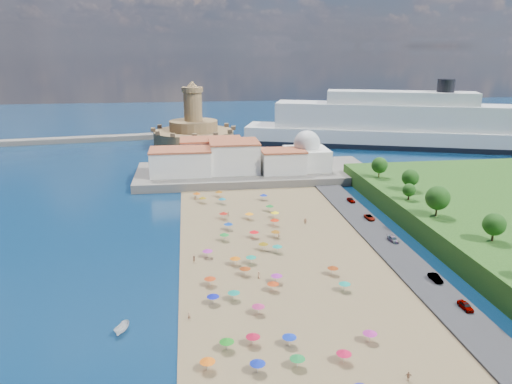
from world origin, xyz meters
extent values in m
plane|color=#071938|center=(0.00, 0.00, 0.00)|extent=(700.00, 700.00, 0.00)
cube|color=#59544C|center=(10.00, 73.00, 1.50)|extent=(90.00, 36.00, 3.00)
cube|color=#59544C|center=(-12.00, 108.00, 1.20)|extent=(18.00, 70.00, 2.40)
cube|color=#59544C|center=(-110.00, 153.00, 1.30)|extent=(199.03, 34.77, 2.60)
cube|color=silver|center=(-18.00, 69.00, 7.50)|extent=(22.00, 14.00, 9.00)
cube|color=silver|center=(2.00, 71.00, 8.50)|extent=(18.00, 16.00, 11.00)
cube|color=silver|center=(20.00, 67.00, 7.00)|extent=(16.00, 12.00, 8.00)
cube|color=silver|center=(-6.00, 83.00, 8.00)|extent=(24.00, 14.00, 10.00)
cube|color=silver|center=(30.00, 71.00, 7.00)|extent=(16.00, 16.00, 8.00)
sphere|color=silver|center=(30.00, 71.00, 13.00)|extent=(10.00, 10.00, 10.00)
cylinder|color=silver|center=(30.00, 71.00, 16.80)|extent=(1.20, 1.20, 1.60)
cylinder|color=#916C48|center=(-12.00, 138.00, 4.00)|extent=(40.00, 40.00, 8.00)
cylinder|color=#916C48|center=(-12.00, 138.00, 10.50)|extent=(24.00, 24.00, 5.00)
cylinder|color=#916C48|center=(-12.00, 138.00, 20.00)|extent=(9.00, 9.00, 14.00)
cylinder|color=#916C48|center=(-12.00, 138.00, 28.20)|extent=(10.40, 10.40, 2.40)
cone|color=#916C48|center=(-12.00, 138.00, 30.90)|extent=(6.00, 6.00, 3.00)
cube|color=black|center=(89.29, 122.83, 1.24)|extent=(152.91, 70.98, 2.47)
cube|color=silver|center=(89.29, 122.83, 4.58)|extent=(151.84, 70.28, 9.16)
cube|color=silver|center=(89.29, 122.83, 15.27)|extent=(121.60, 56.61, 12.22)
cube|color=silver|center=(89.29, 122.83, 24.44)|extent=(72.08, 36.40, 6.11)
cylinder|color=black|center=(108.57, 116.29, 30.55)|extent=(8.15, 8.15, 6.11)
cylinder|color=gray|center=(-11.38, -2.26, 1.25)|extent=(0.07, 0.07, 2.00)
cone|color=purple|center=(-11.38, -2.26, 2.15)|extent=(2.50, 2.50, 0.60)
cylinder|color=gray|center=(-3.14, -29.88, 1.25)|extent=(0.07, 0.07, 2.00)
cone|color=#A8245C|center=(-3.14, -29.88, 2.15)|extent=(2.50, 2.50, 0.60)
cylinder|color=gray|center=(-5.59, 24.77, 1.25)|extent=(0.07, 0.07, 2.00)
cone|color=#A7160D|center=(-5.59, 24.77, 2.15)|extent=(2.50, 2.50, 0.60)
cylinder|color=gray|center=(2.40, 0.23, 1.25)|extent=(0.07, 0.07, 2.00)
cone|color=#795E0B|center=(2.40, 0.23, 2.15)|extent=(2.50, 2.50, 0.60)
cylinder|color=gray|center=(1.16, -21.16, 1.25)|extent=(0.07, 0.07, 2.00)
cone|color=#B1340E|center=(1.16, -21.16, 2.15)|extent=(2.50, 2.50, 0.60)
cylinder|color=gray|center=(15.46, -15.54, 1.25)|extent=(0.07, 0.07, 2.00)
cone|color=#8A310C|center=(15.46, -15.54, 2.15)|extent=(2.50, 2.50, 0.60)
cylinder|color=gray|center=(1.78, 23.39, 1.25)|extent=(0.07, 0.07, 2.00)
cone|color=orange|center=(1.78, 23.39, 2.15)|extent=(2.50, 2.50, 0.60)
cylinder|color=gray|center=(8.78, 41.42, 1.25)|extent=(0.07, 0.07, 2.00)
cone|color=#0C24A8|center=(8.78, 41.42, 2.15)|extent=(2.50, 2.50, 0.60)
cylinder|color=gray|center=(1.22, 8.62, 1.25)|extent=(0.07, 0.07, 2.00)
cone|color=red|center=(1.22, 8.62, 2.15)|extent=(2.50, 2.50, 0.60)
cylinder|color=gray|center=(-11.02, 40.98, 1.25)|extent=(0.07, 0.07, 2.00)
cone|color=#80650B|center=(-11.02, 40.98, 2.15)|extent=(2.50, 2.50, 0.60)
cylinder|color=gray|center=(-1.58, -7.29, 1.25)|extent=(0.07, 0.07, 2.00)
cone|color=#0E896B|center=(-1.58, -7.29, 2.15)|extent=(2.50, 2.50, 0.60)
cylinder|color=gray|center=(-7.17, -23.87, 1.25)|extent=(0.07, 0.07, 2.00)
cone|color=#0D7F6A|center=(-7.17, -23.87, 2.15)|extent=(2.50, 2.50, 0.60)
cylinder|color=gray|center=(8.83, 29.77, 1.25)|extent=(0.07, 0.07, 2.00)
cone|color=#147426|center=(8.83, 29.77, 2.15)|extent=(2.50, 2.50, 0.60)
cylinder|color=gray|center=(2.57, -17.59, 1.25)|extent=(0.07, 0.07, 2.00)
cone|color=purple|center=(2.57, -17.59, 2.15)|extent=(2.50, 2.50, 0.60)
cylinder|color=gray|center=(-4.93, 39.01, 1.25)|extent=(0.07, 0.07, 2.00)
cone|color=#0E6B85|center=(-4.93, 39.01, 2.15)|extent=(2.50, 2.50, 0.60)
cylinder|color=gray|center=(-5.43, 47.17, 1.25)|extent=(0.07, 0.07, 2.00)
cone|color=#8C4F0C|center=(-5.43, 47.17, 2.15)|extent=(2.50, 2.50, 0.60)
cylinder|color=gray|center=(-11.33, -24.86, 1.25)|extent=(0.07, 0.07, 2.00)
cone|color=#0B139A|center=(-11.33, -24.86, 2.15)|extent=(2.50, 2.50, 0.60)
cylinder|color=gray|center=(-11.54, -17.06, 1.25)|extent=(0.07, 0.07, 2.00)
cone|color=#B1340E|center=(-11.54, -17.06, 2.15)|extent=(2.50, 2.50, 0.60)
cylinder|color=gray|center=(9.36, 23.41, 1.25)|extent=(0.07, 0.07, 2.00)
cone|color=yellow|center=(9.36, 23.41, 2.15)|extent=(2.50, 2.50, 0.60)
cylinder|color=gray|center=(-9.91, -40.62, 1.25)|extent=(0.07, 0.07, 2.00)
cone|color=#157917|center=(-9.91, -40.62, 2.15)|extent=(2.50, 2.50, 0.60)
cylinder|color=gray|center=(-12.84, 46.32, 1.25)|extent=(0.07, 0.07, 2.00)
cone|color=#C95508|center=(-12.84, 46.32, 2.15)|extent=(2.50, 2.50, 0.60)
cylinder|color=gray|center=(15.71, -23.16, 1.25)|extent=(0.07, 0.07, 2.00)
cone|color=#10937B|center=(15.71, -23.16, 2.15)|extent=(2.50, 2.50, 0.60)
cylinder|color=gray|center=(-5.31, -7.47, 1.25)|extent=(0.07, 0.07, 2.00)
cone|color=#D36109|center=(-5.31, -7.47, 2.15)|extent=(2.50, 2.50, 0.60)
cylinder|color=gray|center=(-6.64, 7.76, 1.25)|extent=(0.07, 0.07, 2.00)
cone|color=#157A28|center=(-6.64, 7.76, 2.15)|extent=(2.50, 2.50, 0.60)
cylinder|color=gray|center=(14.34, -41.48, 1.25)|extent=(0.07, 0.07, 2.00)
cone|color=#A2227E|center=(14.34, -41.48, 2.15)|extent=(2.50, 2.50, 0.60)
cylinder|color=gray|center=(-13.29, -45.59, 1.25)|extent=(0.07, 0.07, 2.00)
cone|color=#E65E0C|center=(-13.29, -45.59, 2.15)|extent=(2.50, 2.50, 0.60)
cylinder|color=gray|center=(-5.44, -39.77, 1.25)|extent=(0.07, 0.07, 2.00)
cone|color=#A40D29|center=(-5.44, -39.77, 2.15)|extent=(2.50, 2.50, 0.60)
cylinder|color=gray|center=(8.21, -46.49, 1.25)|extent=(0.07, 0.07, 2.00)
cone|color=#BB0E36|center=(8.21, -46.49, 2.15)|extent=(2.50, 2.50, 0.60)
cylinder|color=gray|center=(8.16, 17.01, 1.25)|extent=(0.07, 0.07, 2.00)
cone|color=red|center=(8.16, 17.01, 2.15)|extent=(2.50, 2.50, 0.60)
cylinder|color=gray|center=(6.87, 8.11, 1.25)|extent=(0.07, 0.07, 2.00)
cone|color=#8A500C|center=(6.87, 8.11, 2.15)|extent=(2.50, 2.50, 0.60)
cylinder|color=gray|center=(5.53, -1.79, 1.25)|extent=(0.07, 0.07, 2.00)
cone|color=#0E8777|center=(5.53, -1.79, 2.15)|extent=(2.50, 2.50, 0.60)
cylinder|color=gray|center=(0.58, -40.72, 1.25)|extent=(0.07, 0.07, 2.00)
cone|color=#0D2BB1|center=(0.58, -40.72, 2.15)|extent=(2.50, 2.50, 0.60)
cylinder|color=gray|center=(-5.70, -47.14, 1.25)|extent=(0.07, 0.07, 2.00)
cone|color=#0C209C|center=(-5.70, -47.14, 2.15)|extent=(2.50, 2.50, 0.60)
cylinder|color=gray|center=(0.63, -46.75, 1.25)|extent=(0.07, 0.07, 2.00)
cone|color=#157731|center=(0.63, -46.75, 2.15)|extent=(2.50, 2.50, 0.60)
cylinder|color=gray|center=(-3.68, -13.20, 1.25)|extent=(0.07, 0.07, 2.00)
cone|color=maroon|center=(-3.68, -13.20, 2.15)|extent=(2.50, 2.50, 0.60)
cylinder|color=gray|center=(-4.96, 15.65, 1.25)|extent=(0.07, 0.07, 2.00)
cone|color=#0C399C|center=(-4.96, 15.65, 2.15)|extent=(2.50, 2.50, 0.60)
imported|color=tan|center=(-16.00, -30.13, 1.03)|extent=(0.65, 0.51, 1.57)
imported|color=tan|center=(-0.88, -14.85, 1.04)|extent=(0.69, 0.88, 1.57)
imported|color=tan|center=(-14.64, -4.88, 1.14)|extent=(1.09, 1.02, 1.79)
imported|color=tan|center=(17.00, 17.32, 1.12)|extent=(1.68, 1.18, 1.75)
imported|color=tan|center=(-4.06, 27.11, 1.04)|extent=(0.86, 0.73, 1.57)
imported|color=tan|center=(7.65, 7.66, 1.17)|extent=(0.54, 0.73, 1.84)
imported|color=tan|center=(16.48, -52.21, 1.09)|extent=(1.06, 0.66, 1.67)
imported|color=tan|center=(-13.35, 45.14, 1.11)|extent=(0.85, 1.09, 1.72)
imported|color=white|center=(-27.79, -32.51, 0.82)|extent=(3.14, 4.53, 1.64)
imported|color=gray|center=(36.00, -22.15, 1.39)|extent=(1.70, 4.25, 1.37)
imported|color=gray|center=(36.00, -34.10, 1.37)|extent=(1.73, 4.01, 1.35)
imported|color=gray|center=(36.00, 17.46, 1.32)|extent=(2.30, 4.59, 1.25)
imported|color=gray|center=(36.00, 34.23, 1.38)|extent=(2.04, 4.12, 1.35)
imported|color=gray|center=(36.00, 0.34, 1.31)|extent=(2.27, 4.41, 1.22)
cylinder|color=#382314|center=(52.88, -14.89, 7.43)|extent=(0.50, 0.50, 2.86)
sphere|color=#14380F|center=(52.88, -14.89, 10.00)|extent=(5.15, 5.15, 5.15)
cylinder|color=#382314|center=(48.60, 3.41, 7.75)|extent=(0.50, 0.50, 3.50)
sphere|color=#14380F|center=(48.60, 3.41, 10.90)|extent=(6.30, 6.30, 6.30)
cylinder|color=#382314|center=(47.52, 17.95, 7.04)|extent=(0.50, 0.50, 2.09)
sphere|color=#14380F|center=(47.52, 17.95, 8.92)|extent=(3.76, 3.76, 3.76)
cylinder|color=#382314|center=(52.02, 27.22, 7.45)|extent=(0.50, 0.50, 2.89)
sphere|color=#14380F|center=(52.02, 27.22, 10.05)|extent=(5.21, 5.21, 5.21)
cylinder|color=#382314|center=(48.53, 43.64, 7.51)|extent=(0.50, 0.50, 3.02)
sphere|color=#14380F|center=(48.53, 43.64, 10.22)|extent=(5.43, 5.43, 5.43)
camera|label=1|loc=(-14.95, -112.47, 48.63)|focal=35.00mm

